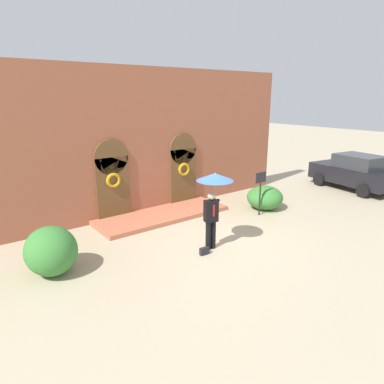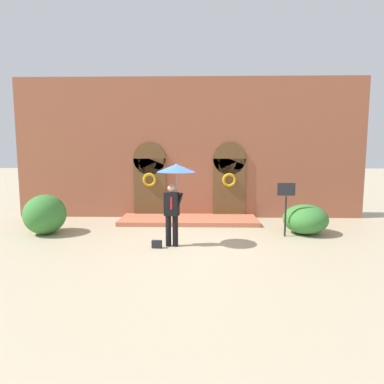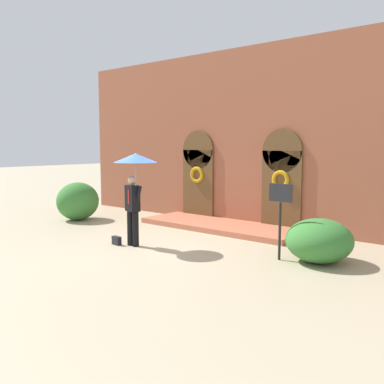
{
  "view_description": "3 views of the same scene",
  "coord_description": "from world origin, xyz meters",
  "px_view_note": "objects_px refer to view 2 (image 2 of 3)",
  "views": [
    {
      "loc": [
        -6.68,
        -7.59,
        4.55
      ],
      "look_at": [
        0.05,
        1.25,
        1.41
      ],
      "focal_mm": 32.0,
      "sensor_mm": 36.0,
      "label": 1
    },
    {
      "loc": [
        0.44,
        -9.8,
        2.78
      ],
      "look_at": [
        0.17,
        1.49,
        1.36
      ],
      "focal_mm": 32.0,
      "sensor_mm": 36.0,
      "label": 2
    },
    {
      "loc": [
        7.68,
        -7.51,
        2.58
      ],
      "look_at": [
        -0.08,
        1.77,
        1.24
      ],
      "focal_mm": 40.0,
      "sensor_mm": 36.0,
      "label": 3
    }
  ],
  "objects_px": {
    "handbag": "(157,244)",
    "sign_post": "(286,200)",
    "person_with_umbrella": "(175,180)",
    "shrub_left": "(45,214)",
    "shrub_right": "(305,219)"
  },
  "relations": [
    {
      "from": "handbag",
      "to": "sign_post",
      "type": "bearing_deg",
      "value": 25.4
    },
    {
      "from": "person_with_umbrella",
      "to": "shrub_left",
      "type": "bearing_deg",
      "value": 162.67
    },
    {
      "from": "sign_post",
      "to": "shrub_left",
      "type": "xyz_separation_m",
      "value": [
        -7.82,
        0.17,
        -0.51
      ]
    },
    {
      "from": "handbag",
      "to": "shrub_right",
      "type": "relative_size",
      "value": 0.19
    },
    {
      "from": "shrub_right",
      "to": "handbag",
      "type": "bearing_deg",
      "value": -159.11
    },
    {
      "from": "handbag",
      "to": "shrub_right",
      "type": "height_order",
      "value": "shrub_right"
    },
    {
      "from": "handbag",
      "to": "shrub_right",
      "type": "distance_m",
      "value": 5.04
    },
    {
      "from": "shrub_left",
      "to": "person_with_umbrella",
      "type": "bearing_deg",
      "value": -17.33
    },
    {
      "from": "shrub_left",
      "to": "shrub_right",
      "type": "bearing_deg",
      "value": 1.48
    },
    {
      "from": "person_with_umbrella",
      "to": "shrub_left",
      "type": "height_order",
      "value": "person_with_umbrella"
    },
    {
      "from": "person_with_umbrella",
      "to": "handbag",
      "type": "xyz_separation_m",
      "value": [
        -0.51,
        -0.2,
        -1.8
      ]
    },
    {
      "from": "person_with_umbrella",
      "to": "handbag",
      "type": "relative_size",
      "value": 8.44
    },
    {
      "from": "handbag",
      "to": "shrub_right",
      "type": "xyz_separation_m",
      "value": [
        4.7,
        1.79,
        0.37
      ]
    },
    {
      "from": "shrub_left",
      "to": "sign_post",
      "type": "bearing_deg",
      "value": -1.24
    },
    {
      "from": "sign_post",
      "to": "handbag",
      "type": "bearing_deg",
      "value": -160.41
    }
  ]
}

